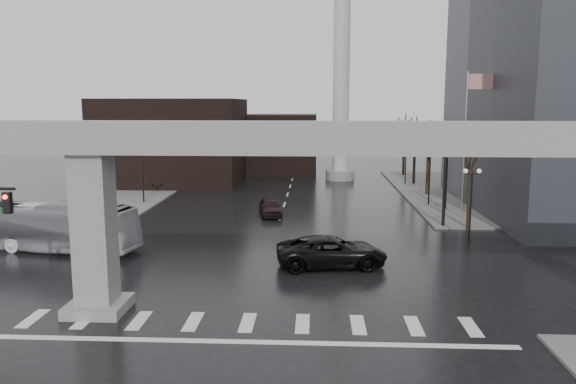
% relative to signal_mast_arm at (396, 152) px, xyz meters
% --- Properties ---
extents(ground, '(160.00, 160.00, 0.00)m').
position_rel_signal_mast_arm_xyz_m(ground, '(-8.99, -18.80, -5.83)').
color(ground, black).
rests_on(ground, ground).
extents(sidewalk_ne, '(28.00, 36.00, 0.15)m').
position_rel_signal_mast_arm_xyz_m(sidewalk_ne, '(17.01, 17.20, -5.75)').
color(sidewalk_ne, '#63615F').
rests_on(sidewalk_ne, ground).
extents(sidewalk_nw, '(28.00, 36.00, 0.15)m').
position_rel_signal_mast_arm_xyz_m(sidewalk_nw, '(-34.99, 17.20, -5.75)').
color(sidewalk_nw, '#63615F').
rests_on(sidewalk_nw, ground).
extents(elevated_guideway, '(48.00, 2.60, 8.70)m').
position_rel_signal_mast_arm_xyz_m(elevated_guideway, '(-7.73, -18.80, 1.05)').
color(elevated_guideway, gray).
rests_on(elevated_guideway, ground).
extents(building_far_left, '(16.00, 14.00, 10.00)m').
position_rel_signal_mast_arm_xyz_m(building_far_left, '(-22.99, 23.20, -0.83)').
color(building_far_left, black).
rests_on(building_far_left, ground).
extents(building_far_mid, '(10.00, 10.00, 8.00)m').
position_rel_signal_mast_arm_xyz_m(building_far_mid, '(-10.99, 33.20, -1.83)').
color(building_far_mid, black).
rests_on(building_far_mid, ground).
extents(smokestack, '(3.60, 3.60, 30.00)m').
position_rel_signal_mast_arm_xyz_m(smokestack, '(-2.99, 27.20, 7.52)').
color(smokestack, '#B7B8B3').
rests_on(smokestack, ground).
extents(signal_mast_arm, '(12.12, 0.43, 8.00)m').
position_rel_signal_mast_arm_xyz_m(signal_mast_arm, '(0.00, 0.00, 0.00)').
color(signal_mast_arm, black).
rests_on(signal_mast_arm, ground).
extents(flagpole_assembly, '(2.06, 0.12, 12.00)m').
position_rel_signal_mast_arm_xyz_m(flagpole_assembly, '(6.30, 3.20, 1.70)').
color(flagpole_assembly, silver).
rests_on(flagpole_assembly, ground).
extents(lamp_right_0, '(1.22, 0.32, 5.11)m').
position_rel_signal_mast_arm_xyz_m(lamp_right_0, '(4.51, -4.80, -2.36)').
color(lamp_right_0, black).
rests_on(lamp_right_0, ground).
extents(lamp_right_1, '(1.22, 0.32, 5.11)m').
position_rel_signal_mast_arm_xyz_m(lamp_right_1, '(4.51, 9.20, -2.36)').
color(lamp_right_1, black).
rests_on(lamp_right_1, ground).
extents(lamp_right_2, '(1.22, 0.32, 5.11)m').
position_rel_signal_mast_arm_xyz_m(lamp_right_2, '(4.51, 23.20, -2.36)').
color(lamp_right_2, black).
rests_on(lamp_right_2, ground).
extents(lamp_left_0, '(1.22, 0.32, 5.11)m').
position_rel_signal_mast_arm_xyz_m(lamp_left_0, '(-22.49, -4.80, -2.36)').
color(lamp_left_0, black).
rests_on(lamp_left_0, ground).
extents(lamp_left_1, '(1.22, 0.32, 5.11)m').
position_rel_signal_mast_arm_xyz_m(lamp_left_1, '(-22.49, 9.20, -2.36)').
color(lamp_left_1, black).
rests_on(lamp_left_1, ground).
extents(lamp_left_2, '(1.22, 0.32, 5.11)m').
position_rel_signal_mast_arm_xyz_m(lamp_left_2, '(-22.49, 23.20, -2.36)').
color(lamp_left_2, black).
rests_on(lamp_left_2, ground).
extents(tree_right_0, '(1.09, 1.58, 7.50)m').
position_rel_signal_mast_arm_xyz_m(tree_right_0, '(5.54, -0.78, -3.04)').
color(tree_right_0, black).
rests_on(tree_right_0, ground).
extents(tree_right_1, '(1.09, 1.61, 7.67)m').
position_rel_signal_mast_arm_xyz_m(tree_right_1, '(5.54, 7.22, -2.98)').
color(tree_right_1, black).
rests_on(tree_right_1, ground).
extents(tree_right_2, '(1.10, 1.63, 7.85)m').
position_rel_signal_mast_arm_xyz_m(tree_right_2, '(5.54, 15.22, -2.91)').
color(tree_right_2, black).
rests_on(tree_right_2, ground).
extents(tree_right_3, '(1.11, 1.66, 8.02)m').
position_rel_signal_mast_arm_xyz_m(tree_right_3, '(5.54, 23.22, -2.85)').
color(tree_right_3, black).
rests_on(tree_right_3, ground).
extents(tree_right_4, '(1.12, 1.69, 8.19)m').
position_rel_signal_mast_arm_xyz_m(tree_right_4, '(5.54, 31.22, -2.79)').
color(tree_right_4, black).
rests_on(tree_right_4, ground).
extents(pickup_truck, '(6.79, 3.81, 1.79)m').
position_rel_signal_mast_arm_xyz_m(pickup_truck, '(-5.10, -11.05, -4.93)').
color(pickup_truck, black).
rests_on(pickup_truck, ground).
extents(city_bus, '(11.60, 4.55, 3.15)m').
position_rel_signal_mast_arm_xyz_m(city_bus, '(-23.03, -8.30, -4.25)').
color(city_bus, silver).
rests_on(city_bus, ground).
extents(far_car, '(2.49, 4.61, 1.49)m').
position_rel_signal_mast_arm_xyz_m(far_car, '(-9.91, 3.93, -5.08)').
color(far_car, black).
rests_on(far_car, ground).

